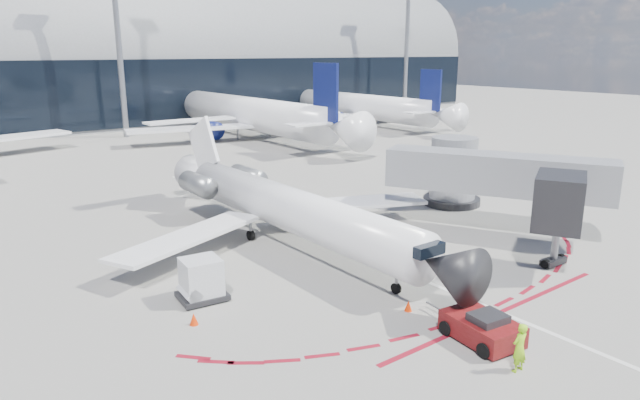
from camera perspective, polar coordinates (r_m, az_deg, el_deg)
ground at (r=32.79m, az=1.01°, el=-4.18°), size 260.00×260.00×0.00m
apron_centerline at (r=34.30m, az=-1.07°, el=-3.31°), size 0.25×40.00×0.01m
apron_stop_bar at (r=25.47m, az=17.59°, el=-10.64°), size 14.00×0.25×0.01m
terminal_building at (r=91.35m, az=-25.82°, el=11.96°), size 150.00×24.15×24.00m
jet_bridge at (r=36.84m, az=16.06°, el=2.21°), size 10.03×15.20×4.90m
light_mast_centre at (r=76.29m, az=-19.56°, el=15.31°), size 0.70×0.70×25.00m
light_mast_east at (r=103.69m, az=8.68°, el=15.58°), size 0.70×0.70×25.00m
regional_jet at (r=32.38m, az=-3.91°, el=-0.51°), size 20.68×25.50×6.39m
pushback_tug at (r=22.78m, az=15.91°, el=-12.18°), size 2.25×4.65×1.19m
ramp_worker at (r=21.03m, az=19.32°, el=-13.76°), size 0.65×0.44×1.76m
uld_container at (r=25.62m, az=-11.76°, el=-7.81°), size 2.19×1.93×1.89m
safety_cone_left at (r=23.75m, az=-12.51°, el=-11.54°), size 0.36×0.36×0.49m
safety_cone_right at (r=24.63m, az=8.82°, el=-10.42°), size 0.33×0.33×0.46m
bg_airliner_1 at (r=72.54m, az=-7.16°, el=10.86°), size 36.45×38.59×11.79m
bg_airliner_2 at (r=85.93m, az=4.02°, el=11.05°), size 32.18×34.07×10.41m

